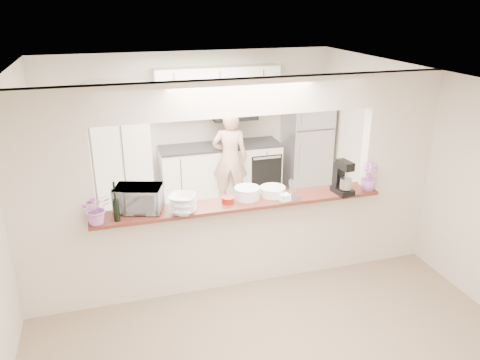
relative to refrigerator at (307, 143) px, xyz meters
name	(u,v)px	position (x,y,z in m)	size (l,w,h in m)	color
floor	(240,280)	(-2.05, -2.65, -0.85)	(6.00, 6.00, 0.00)	#9D866A
tile_overlay	(211,226)	(-2.05, -1.10, -0.84)	(5.00, 2.90, 0.01)	beige
partition	(240,169)	(-2.05, -2.65, 0.63)	(5.00, 0.15, 2.50)	silver
bar_counter	(240,239)	(-2.05, -2.65, -0.27)	(3.40, 0.38, 1.09)	silver
kitchen_cabinets	(183,146)	(-2.24, 0.07, 0.12)	(3.15, 0.62, 2.25)	white
refrigerator	(307,143)	(0.00, 0.00, 0.00)	(0.75, 0.70, 1.70)	#B6B6BC
flower_left	(96,208)	(-3.65, -2.80, 0.41)	(0.31, 0.27, 0.34)	#D36FC2
wine_bottle_a	(115,200)	(-3.45, -2.58, 0.38)	(0.07, 0.07, 0.36)	black
wine_bottle_b	(116,210)	(-3.45, -2.80, 0.37)	(0.07, 0.07, 0.33)	black
toaster_oven	(139,199)	(-3.20, -2.60, 0.38)	(0.51, 0.34, 0.28)	#ADADB2
serving_bowls	(183,205)	(-2.75, -2.82, 0.35)	(0.29, 0.29, 0.21)	white
plate_stack_a	(247,193)	(-1.95, -2.62, 0.31)	(0.30, 0.30, 0.14)	white
plate_stack_b	(273,191)	(-1.63, -2.62, 0.29)	(0.31, 0.31, 0.11)	white
red_bowl	(228,200)	(-2.20, -2.68, 0.27)	(0.15, 0.15, 0.07)	maroon
tan_bowl	(270,191)	(-1.65, -2.57, 0.27)	(0.14, 0.14, 0.06)	beige
utensil_caddy	(289,192)	(-1.50, -2.80, 0.34)	(0.28, 0.20, 0.24)	silver
stand_mixer	(343,179)	(-0.80, -2.79, 0.43)	(0.21, 0.30, 0.41)	black
flower_right	(369,177)	(-0.45, -2.80, 0.42)	(0.20, 0.20, 0.35)	#B064BA
person	(230,159)	(-1.54, -0.35, -0.04)	(0.59, 0.39, 1.62)	#D9A58D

